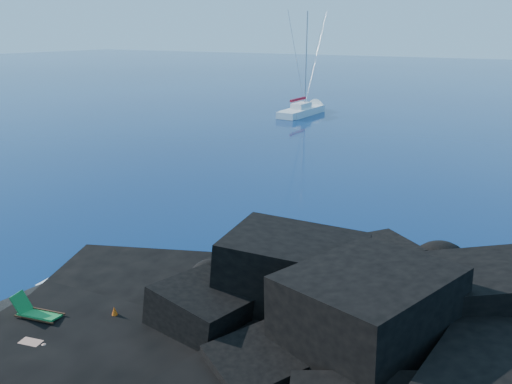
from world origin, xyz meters
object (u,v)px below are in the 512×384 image
sunbather (31,344)px  deck_chair (39,309)px  marker_cone (115,314)px  sailboat (303,115)px

sunbather → deck_chair: bearing=118.6°
deck_chair → marker_cone: deck_chair is taller
sailboat → marker_cone: size_ratio=20.97×
sunbather → marker_cone: (1.19, 2.55, 0.12)m
sailboat → deck_chair: (12.23, -48.39, 0.93)m
sailboat → marker_cone: sailboat is taller
sailboat → sunbather: sailboat is taller
sunbather → sailboat: bearing=92.0°
deck_chair → sunbather: deck_chair is taller
sailboat → sunbather: 51.27m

